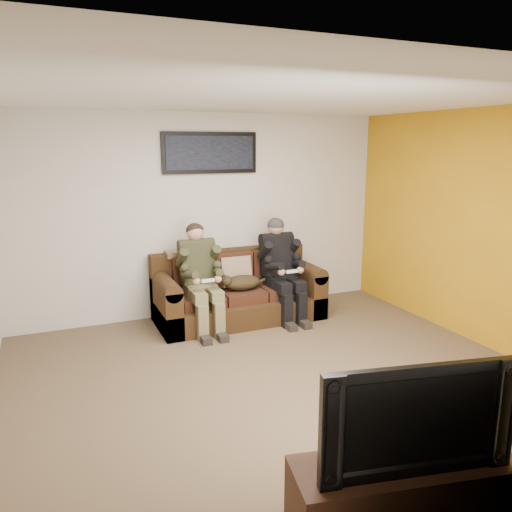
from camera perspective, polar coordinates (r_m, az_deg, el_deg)
name	(u,v)px	position (r m, az deg, el deg)	size (l,w,h in m)	color
floor	(278,381)	(4.91, 2.58, -14.06)	(5.00, 5.00, 0.00)	brown
ceiling	(282,96)	(4.40, 2.93, 17.79)	(5.00, 5.00, 0.00)	silver
wall_back	(205,215)	(6.55, -5.87, 4.63)	(5.00, 5.00, 0.00)	beige
wall_front	(479,332)	(2.71, 24.10, -7.97)	(5.00, 5.00, 0.00)	beige
wall_right	(487,229)	(5.99, 24.86, 2.78)	(4.50, 4.50, 0.00)	beige
accent_wall_right	(486,229)	(5.98, 24.79, 2.78)	(4.50, 4.50, 0.00)	#C18813
sofa	(237,294)	(6.45, -2.18, -4.32)	(2.10, 0.90, 0.86)	#362210
throw_pillow	(236,271)	(6.41, -2.33, -1.77)	(0.40, 0.11, 0.38)	#9A7B65
throw_blanket	(182,253)	(6.37, -8.40, 0.30)	(0.43, 0.21, 0.08)	tan
person_left	(200,272)	(6.02, -6.41, -1.79)	(0.51, 0.87, 1.28)	olive
person_right	(281,263)	(6.40, 2.86, -0.82)	(0.51, 0.86, 1.28)	black
cat	(241,282)	(6.24, -1.73, -3.03)	(0.66, 0.26, 0.24)	#3E3118
framed_poster	(210,153)	(6.48, -5.27, 11.66)	(1.25, 0.05, 0.52)	black
tv_stand	(403,494)	(3.34, 16.49, -24.64)	(1.32, 0.43, 0.42)	#321C10
television	(409,411)	(3.05, 17.14, -16.58)	(1.13, 0.15, 0.65)	black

